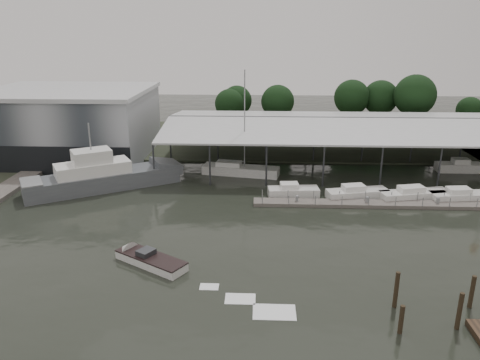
{
  "coord_description": "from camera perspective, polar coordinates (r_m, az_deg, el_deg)",
  "views": [
    {
      "loc": [
        1.66,
        -40.75,
        19.65
      ],
      "look_at": [
        -0.64,
        11.13,
        2.5
      ],
      "focal_mm": 35.0,
      "sensor_mm": 36.0,
      "label": 1
    }
  ],
  "objects": [
    {
      "name": "mooring_pilings",
      "position": [
        34.42,
        24.29,
        -16.21
      ],
      "size": [
        6.29,
        10.13,
        3.62
      ],
      "color": "#34291A",
      "rests_on": "ground"
    },
    {
      "name": "grey_trawler",
      "position": [
        61.45,
        -16.24,
        0.42
      ],
      "size": [
        19.03,
        13.67,
        8.84
      ],
      "rotation": [
        0.0,
        0.0,
        0.54
      ],
      "color": "#565A5F",
      "rests_on": "ground"
    },
    {
      "name": "horizon_tree_line",
      "position": [
        92.44,
        15.72,
        9.33
      ],
      "size": [
        65.79,
        10.73,
        11.36
      ],
      "color": "black",
      "rests_on": "ground"
    },
    {
      "name": "land_strip_far",
      "position": [
        85.05,
        1.35,
        4.98
      ],
      "size": [
        140.0,
        30.0,
        0.3
      ],
      "color": "#383C2D",
      "rests_on": "ground"
    },
    {
      "name": "moored_cruiser_3",
      "position": [
        60.84,
        25.4,
        -1.8
      ],
      "size": [
        7.63,
        2.97,
        1.7
      ],
      "rotation": [
        0.0,
        0.0,
        0.1
      ],
      "color": "white",
      "rests_on": "ground"
    },
    {
      "name": "moored_cruiser_0",
      "position": [
        56.97,
        6.45,
        -1.37
      ],
      "size": [
        6.27,
        2.75,
        1.7
      ],
      "rotation": [
        0.0,
        0.0,
        0.09
      ],
      "color": "white",
      "rests_on": "ground"
    },
    {
      "name": "moored_cruiser_1",
      "position": [
        57.67,
        14.06,
        -1.57
      ],
      "size": [
        7.68,
        3.77,
        1.7
      ],
      "rotation": [
        0.0,
        0.0,
        0.22
      ],
      "color": "white",
      "rests_on": "ground"
    },
    {
      "name": "land_strip_west",
      "position": [
        84.4,
        -27.17,
        2.84
      ],
      "size": [
        20.0,
        40.0,
        0.3
      ],
      "color": "#383C2D",
      "rests_on": "ground"
    },
    {
      "name": "white_sailboat",
      "position": [
        64.81,
        -0.07,
        1.23
      ],
      "size": [
        10.85,
        4.49,
        14.5
      ],
      "rotation": [
        0.0,
        0.0,
        -0.18
      ],
      "color": "white",
      "rests_on": "ground"
    },
    {
      "name": "speedboat_underway",
      "position": [
        42.08,
        -11.41,
        -9.36
      ],
      "size": [
        16.47,
        10.98,
        2.0
      ],
      "rotation": [
        0.0,
        0.0,
        2.58
      ],
      "color": "white",
      "rests_on": "ground"
    },
    {
      "name": "ground",
      "position": [
        45.27,
        0.18,
        -7.45
      ],
      "size": [
        200.0,
        200.0,
        0.0
      ],
      "primitive_type": "plane",
      "color": "black",
      "rests_on": "ground"
    },
    {
      "name": "trawler_dock",
      "position": [
        66.15,
        -26.2,
        -0.72
      ],
      "size": [
        3.0,
        18.0,
        0.5
      ],
      "color": "slate",
      "rests_on": "ground"
    },
    {
      "name": "storage_warehouse",
      "position": [
        78.0,
        -20.0,
        6.57
      ],
      "size": [
        24.5,
        20.5,
        10.5
      ],
      "color": "#999DA3",
      "rests_on": "ground"
    },
    {
      "name": "moored_cruiser_2",
      "position": [
        59.21,
        20.48,
        -1.68
      ],
      "size": [
        8.66,
        3.96,
        1.7
      ],
      "rotation": [
        0.0,
        0.0,
        0.22
      ],
      "color": "white",
      "rests_on": "ground"
    },
    {
      "name": "covered_boat_shed",
      "position": [
        71.73,
        14.94,
        6.8
      ],
      "size": [
        58.24,
        24.0,
        6.96
      ],
      "color": "silver",
      "rests_on": "ground"
    },
    {
      "name": "floating_dock",
      "position": [
        55.96,
        16.17,
        -2.82
      ],
      "size": [
        28.0,
        2.0,
        1.4
      ],
      "color": "slate",
      "rests_on": "ground"
    }
  ]
}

